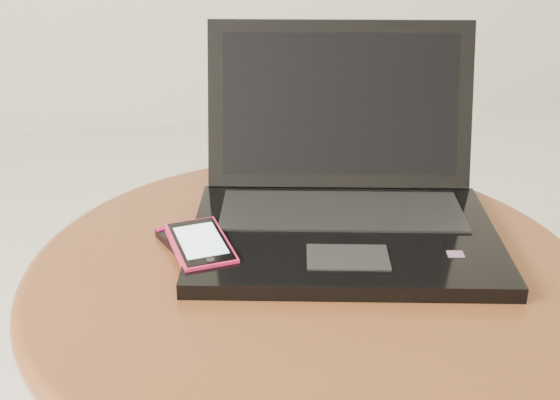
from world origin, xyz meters
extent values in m
cylinder|color=brown|center=(-0.06, 0.01, 0.49)|extent=(0.61, 0.61, 0.03)
torus|color=brown|center=(-0.06, 0.01, 0.49)|extent=(0.64, 0.64, 0.03)
cube|color=black|center=(-0.01, 0.05, 0.51)|extent=(0.40, 0.31, 0.02)
cube|color=black|center=(0.00, 0.09, 0.52)|extent=(0.31, 0.17, 0.00)
cube|color=black|center=(-0.02, -0.02, 0.52)|extent=(0.10, 0.07, 0.00)
cube|color=red|center=(0.09, -0.03, 0.52)|extent=(0.02, 0.02, 0.00)
cube|color=black|center=(0.02, 0.20, 0.63)|extent=(0.35, 0.14, 0.21)
cube|color=black|center=(0.02, 0.20, 0.63)|extent=(0.31, 0.12, 0.17)
cube|color=black|center=(-0.18, 0.06, 0.51)|extent=(0.10, 0.13, 0.01)
cube|color=#C70049|center=(-0.20, 0.11, 0.52)|extent=(0.06, 0.03, 0.00)
cube|color=#D4204B|center=(-0.18, 0.04, 0.52)|extent=(0.08, 0.12, 0.01)
cube|color=black|center=(-0.18, 0.04, 0.53)|extent=(0.07, 0.11, 0.00)
cube|color=silver|center=(-0.18, 0.04, 0.53)|extent=(0.06, 0.08, 0.00)
cylinder|color=black|center=(-0.17, 0.00, 0.53)|extent=(0.01, 0.01, 0.00)
camera|label=1|loc=(-0.21, -0.65, 0.90)|focal=44.56mm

